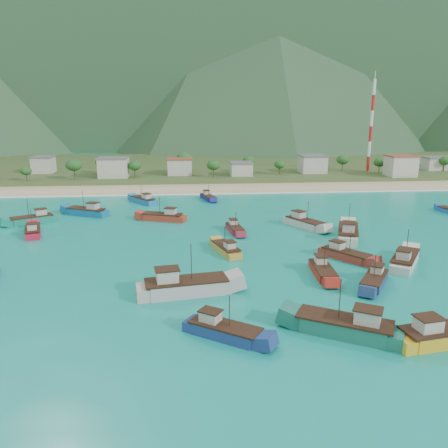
{
  "coord_description": "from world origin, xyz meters",
  "views": [
    {
      "loc": [
        -0.09,
        -72.49,
        26.54
      ],
      "look_at": [
        7.65,
        18.0,
        3.0
      ],
      "focal_mm": 35.0,
      "sensor_mm": 36.0,
      "label": 1
    }
  ],
  "objects": [
    {
      "name": "boat_4",
      "position": [
        -13.25,
        56.6,
        0.72
      ],
      "size": [
        8.74,
        10.02,
        6.1
      ],
      "rotation": [
        0.0,
        0.0,
        0.66
      ],
      "color": "#1D6AAF",
      "rests_on": "ground"
    },
    {
      "name": "boat_23",
      "position": [
        -37.93,
        34.7,
        0.77
      ],
      "size": [
        11.05,
        8.0,
        6.4
      ],
      "rotation": [
        0.0,
        0.0,
        2.07
      ],
      "color": "#157F68",
      "rests_on": "ground"
    },
    {
      "name": "boat_19",
      "position": [
        3.94,
        -24.82,
        0.69
      ],
      "size": [
        9.98,
        8.07,
        5.93
      ],
      "rotation": [
        0.0,
        0.0,
        4.12
      ],
      "color": "navy",
      "rests_on": "ground"
    },
    {
      "name": "surf_line",
      "position": [
        0.0,
        69.5,
        0.0
      ],
      "size": [
        400.0,
        2.5,
        0.08
      ],
      "primitive_type": "cube",
      "color": "white",
      "rests_on": "ground"
    },
    {
      "name": "boat_12",
      "position": [
        10.51,
        22.33,
        0.55
      ],
      "size": [
        3.75,
        9.01,
        5.17
      ],
      "rotation": [
        0.0,
        0.0,
        3.28
      ],
      "color": "maroon",
      "rests_on": "ground"
    },
    {
      "name": "boat_16",
      "position": [
        28.94,
        -10.63,
        0.62
      ],
      "size": [
        7.61,
        9.39,
        5.58
      ],
      "rotation": [
        0.0,
        0.0,
        2.55
      ],
      "color": "navy",
      "rests_on": "ground"
    },
    {
      "name": "boat_1",
      "position": [
        -26.51,
        41.77,
        0.86
      ],
      "size": [
        12.0,
        8.33,
        6.91
      ],
      "rotation": [
        0.0,
        0.0,
        1.11
      ],
      "color": "#0F6192",
      "rests_on": "ground"
    },
    {
      "name": "boat_14",
      "position": [
        34.2,
        15.18,
        1.04
      ],
      "size": [
        8.31,
        13.84,
        7.86
      ],
      "rotation": [
        0.0,
        0.0,
        5.93
      ],
      "color": "beige",
      "rests_on": "ground"
    },
    {
      "name": "boat_6",
      "position": [
        -0.78,
        -11.64,
        1.09
      ],
      "size": [
        14.24,
        6.22,
        8.14
      ],
      "rotation": [
        0.0,
        0.0,
        4.87
      ],
      "color": "#B4ABA5",
      "rests_on": "ground"
    },
    {
      "name": "boat_20",
      "position": [
        6.24,
        60.15,
        0.56
      ],
      "size": [
        4.8,
        9.27,
        5.25
      ],
      "rotation": [
        0.0,
        0.0,
        3.4
      ],
      "color": "navy",
      "rests_on": "ground"
    },
    {
      "name": "village",
      "position": [
        21.19,
        102.89,
        4.85
      ],
      "size": [
        211.61,
        31.33,
        7.76
      ],
      "color": "beige",
      "rests_on": "ground"
    },
    {
      "name": "boat_0",
      "position": [
        18.88,
        -25.67,
        0.98
      ],
      "size": [
        13.04,
        9.56,
        7.58
      ],
      "rotation": [
        0.0,
        0.0,
        1.06
      ],
      "color": "#1B6B56",
      "rests_on": "ground"
    },
    {
      "name": "boat_15",
      "position": [
        38.08,
        -2.36,
        0.85
      ],
      "size": [
        9.51,
        11.45,
        6.86
      ],
      "rotation": [
        0.0,
        0.0,
        5.67
      ],
      "color": "beige",
      "rests_on": "ground"
    },
    {
      "name": "boat_2",
      "position": [
        7.17,
        7.36,
        0.62
      ],
      "size": [
        5.46,
        9.84,
        5.57
      ],
      "rotation": [
        0.0,
        0.0,
        0.3
      ],
      "color": "gold",
      "rests_on": "ground"
    },
    {
      "name": "land",
      "position": [
        0.0,
        140.0,
        0.0
      ],
      "size": [
        400.0,
        110.0,
        2.4
      ],
      "primitive_type": "cube",
      "color": "#385123",
      "rests_on": "ground"
    },
    {
      "name": "boat_18",
      "position": [
        29.5,
        -28.45,
        0.87
      ],
      "size": [
        12.16,
        5.32,
        6.95
      ],
      "rotation": [
        0.0,
        0.0,
        4.87
      ],
      "color": "gold",
      "rests_on": "ground"
    },
    {
      "name": "boat_7",
      "position": [
        28.81,
        1.88,
        0.69
      ],
      "size": [
        8.52,
        9.87,
        5.99
      ],
      "rotation": [
        0.0,
        0.0,
        3.79
      ],
      "color": "maroon",
      "rests_on": "ground"
    },
    {
      "name": "beach",
      "position": [
        0.0,
        79.0,
        0.0
      ],
      "size": [
        400.0,
        18.0,
        1.2
      ],
      "primitive_type": "cube",
      "color": "beige",
      "rests_on": "ground"
    },
    {
      "name": "ground",
      "position": [
        0.0,
        0.0,
        0.0
      ],
      "size": [
        600.0,
        600.0,
        0.0
      ],
      "primitive_type": "plane",
      "color": "#0C8D76",
      "rests_on": "ground"
    },
    {
      "name": "boat_10",
      "position": [
        -34.37,
        23.8,
        0.69
      ],
      "size": [
        5.85,
        10.55,
        5.98
      ],
      "rotation": [
        0.0,
        0.0,
        0.3
      ],
      "color": "red",
      "rests_on": "ground"
    },
    {
      "name": "boat_22",
      "position": [
        -6.22,
        34.33,
        0.8
      ],
      "size": [
        11.54,
        6.73,
        6.55
      ],
      "rotation": [
        0.0,
        0.0,
        1.24
      ],
      "color": "#A23120",
      "rests_on": "ground"
    },
    {
      "name": "vegetation",
      "position": [
        -4.55,
        103.49,
        5.32
      ],
      "size": [
        276.53,
        25.57,
        8.99
      ],
      "color": "#235623",
      "rests_on": "ground"
    },
    {
      "name": "radio_tower",
      "position": [
        77.02,
        108.0,
        20.44
      ],
      "size": [
        1.2,
        1.2,
        37.68
      ],
      "color": "red",
      "rests_on": "ground"
    },
    {
      "name": "mountains",
      "position": [
        -18.31,
        403.81,
        106.83
      ],
      "size": [
        1520.0,
        440.0,
        260.0
      ],
      "color": "slate",
      "rests_on": "ground"
    },
    {
      "name": "boat_3",
      "position": [
        27.33,
        25.07,
        0.85
      ],
      "size": [
        8.57,
        11.78,
        6.83
      ],
      "rotation": [
        0.0,
        0.0,
        3.65
      ],
      "color": "beige",
      "rests_on": "ground"
    },
    {
      "name": "boat_21",
      "position": [
        22.13,
        -5.82,
        0.64
      ],
      "size": [
        3.4,
        9.75,
        5.67
      ],
      "rotation": [
        0.0,
        0.0,
        3.08
      ],
      "color": "#AA2519",
      "rests_on": "ground"
    }
  ]
}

